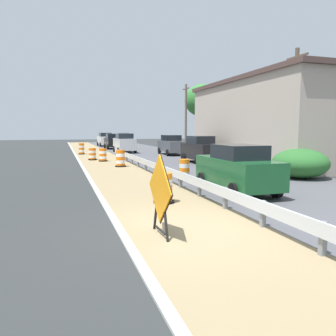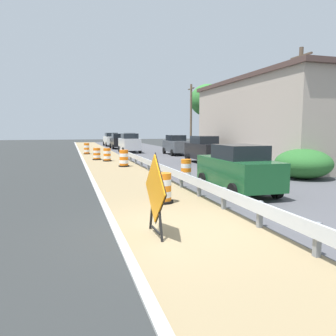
{
  "view_description": "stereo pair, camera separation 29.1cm",
  "coord_description": "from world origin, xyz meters",
  "px_view_note": "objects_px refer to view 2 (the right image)",
  "views": [
    {
      "loc": [
        -2.63,
        -7.46,
        2.52
      ],
      "look_at": [
        1.3,
        4.61,
        1.04
      ],
      "focal_mm": 35.19,
      "sensor_mm": 36.0,
      "label": 1
    },
    {
      "loc": [
        -2.35,
        -7.55,
        2.52
      ],
      "look_at": [
        1.3,
        4.61,
        1.04
      ],
      "focal_mm": 35.19,
      "sensor_mm": 36.0,
      "label": 2
    }
  ],
  "objects_px": {
    "warning_sign_diamond": "(155,192)",
    "car_distant_a": "(130,139)",
    "traffic_barrel_mid": "(124,159)",
    "utility_pole_near": "(299,108)",
    "traffic_barrel_far": "(97,155)",
    "traffic_barrel_farther": "(107,155)",
    "car_distant_b": "(118,141)",
    "car_mid_far_lane": "(176,145)",
    "traffic_barrel_nearest": "(163,189)",
    "car_trailing_near_lane": "(205,150)",
    "traffic_barrel_close": "(186,171)",
    "car_lead_far_lane": "(237,169)",
    "car_lead_near_lane": "(111,139)",
    "utility_pole_mid": "(191,117)",
    "car_trailing_far_lane": "(129,143)",
    "traffic_barrel_farthest": "(87,149)"
  },
  "relations": [
    {
      "from": "car_trailing_far_lane",
      "to": "utility_pole_mid",
      "type": "height_order",
      "value": "utility_pole_mid"
    },
    {
      "from": "traffic_barrel_far",
      "to": "car_mid_far_lane",
      "type": "xyz_separation_m",
      "value": [
        8.15,
        3.56,
        0.54
      ]
    },
    {
      "from": "warning_sign_diamond",
      "to": "car_distant_a",
      "type": "relative_size",
      "value": 0.48
    },
    {
      "from": "warning_sign_diamond",
      "to": "car_trailing_far_lane",
      "type": "distance_m",
      "value": 29.13
    },
    {
      "from": "utility_pole_mid",
      "to": "traffic_barrel_far",
      "type": "bearing_deg",
      "value": -144.86
    },
    {
      "from": "traffic_barrel_far",
      "to": "car_mid_far_lane",
      "type": "distance_m",
      "value": 8.91
    },
    {
      "from": "traffic_barrel_nearest",
      "to": "car_trailing_near_lane",
      "type": "distance_m",
      "value": 13.94
    },
    {
      "from": "car_trailing_near_lane",
      "to": "utility_pole_mid",
      "type": "relative_size",
      "value": 0.56
    },
    {
      "from": "traffic_barrel_mid",
      "to": "utility_pole_mid",
      "type": "height_order",
      "value": "utility_pole_mid"
    },
    {
      "from": "traffic_barrel_nearest",
      "to": "traffic_barrel_mid",
      "type": "distance_m",
      "value": 11.57
    },
    {
      "from": "warning_sign_diamond",
      "to": "traffic_barrel_farthest",
      "type": "xyz_separation_m",
      "value": [
        -0.2,
        27.41,
        -0.55
      ]
    },
    {
      "from": "traffic_barrel_mid",
      "to": "car_distant_b",
      "type": "relative_size",
      "value": 0.26
    },
    {
      "from": "car_trailing_far_lane",
      "to": "warning_sign_diamond",
      "type": "bearing_deg",
      "value": 171.55
    },
    {
      "from": "traffic_barrel_far",
      "to": "utility_pole_near",
      "type": "relative_size",
      "value": 0.14
    },
    {
      "from": "car_mid_far_lane",
      "to": "car_trailing_far_lane",
      "type": "xyz_separation_m",
      "value": [
        -3.95,
        4.66,
        0.06
      ]
    },
    {
      "from": "car_lead_far_lane",
      "to": "utility_pole_mid",
      "type": "bearing_deg",
      "value": -15.17
    },
    {
      "from": "traffic_barrel_close",
      "to": "car_distant_b",
      "type": "height_order",
      "value": "car_distant_b"
    },
    {
      "from": "car_trailing_near_lane",
      "to": "car_trailing_far_lane",
      "type": "relative_size",
      "value": 0.91
    },
    {
      "from": "car_trailing_near_lane",
      "to": "car_distant_a",
      "type": "distance_m",
      "value": 33.26
    },
    {
      "from": "warning_sign_diamond",
      "to": "car_mid_far_lane",
      "type": "xyz_separation_m",
      "value": [
        8.43,
        24.13,
        -0.07
      ]
    },
    {
      "from": "car_lead_far_lane",
      "to": "car_mid_far_lane",
      "type": "distance_m",
      "value": 20.2
    },
    {
      "from": "car_mid_far_lane",
      "to": "car_lead_near_lane",
      "type": "bearing_deg",
      "value": -166.55
    },
    {
      "from": "car_trailing_near_lane",
      "to": "utility_pole_mid",
      "type": "bearing_deg",
      "value": 162.81
    },
    {
      "from": "traffic_barrel_nearest",
      "to": "traffic_barrel_close",
      "type": "height_order",
      "value": "traffic_barrel_close"
    },
    {
      "from": "car_lead_near_lane",
      "to": "car_trailing_near_lane",
      "type": "xyz_separation_m",
      "value": [
        3.57,
        -28.27,
        0.0
      ]
    },
    {
      "from": "warning_sign_diamond",
      "to": "traffic_barrel_mid",
      "type": "xyz_separation_m",
      "value": [
        1.64,
        14.9,
        -0.54
      ]
    },
    {
      "from": "traffic_barrel_mid",
      "to": "utility_pole_near",
      "type": "height_order",
      "value": "utility_pole_near"
    },
    {
      "from": "traffic_barrel_farthest",
      "to": "car_trailing_far_lane",
      "type": "bearing_deg",
      "value": 16.41
    },
    {
      "from": "traffic_barrel_farther",
      "to": "car_distant_b",
      "type": "height_order",
      "value": "car_distant_b"
    },
    {
      "from": "car_trailing_near_lane",
      "to": "traffic_barrel_mid",
      "type": "bearing_deg",
      "value": -85.2
    },
    {
      "from": "traffic_barrel_nearest",
      "to": "utility_pole_near",
      "type": "bearing_deg",
      "value": 30.75
    },
    {
      "from": "traffic_barrel_mid",
      "to": "car_trailing_near_lane",
      "type": "relative_size",
      "value": 0.27
    },
    {
      "from": "traffic_barrel_mid",
      "to": "traffic_barrel_far",
      "type": "height_order",
      "value": "traffic_barrel_mid"
    },
    {
      "from": "traffic_barrel_mid",
      "to": "car_distant_a",
      "type": "distance_m",
      "value": 34.51
    },
    {
      "from": "car_lead_far_lane",
      "to": "car_trailing_far_lane",
      "type": "distance_m",
      "value": 24.47
    },
    {
      "from": "traffic_barrel_nearest",
      "to": "car_lead_far_lane",
      "type": "distance_m",
      "value": 3.56
    },
    {
      "from": "car_mid_far_lane",
      "to": "car_distant_a",
      "type": "xyz_separation_m",
      "value": [
        -0.32,
        24.66,
        -0.02
      ]
    },
    {
      "from": "traffic_barrel_close",
      "to": "car_lead_far_lane",
      "type": "bearing_deg",
      "value": -76.04
    },
    {
      "from": "car_distant_a",
      "to": "traffic_barrel_close",
      "type": "bearing_deg",
      "value": -8.52
    },
    {
      "from": "traffic_barrel_far",
      "to": "utility_pole_mid",
      "type": "relative_size",
      "value": 0.13
    },
    {
      "from": "car_trailing_far_lane",
      "to": "car_distant_b",
      "type": "bearing_deg",
      "value": 1.13
    },
    {
      "from": "traffic_barrel_far",
      "to": "utility_pole_near",
      "type": "distance_m",
      "value": 16.06
    },
    {
      "from": "car_trailing_near_lane",
      "to": "car_distant_b",
      "type": "height_order",
      "value": "car_trailing_near_lane"
    },
    {
      "from": "warning_sign_diamond",
      "to": "traffic_barrel_farther",
      "type": "height_order",
      "value": "warning_sign_diamond"
    },
    {
      "from": "traffic_barrel_farther",
      "to": "car_distant_b",
      "type": "relative_size",
      "value": 0.24
    },
    {
      "from": "traffic_barrel_farther",
      "to": "traffic_barrel_farthest",
      "type": "height_order",
      "value": "traffic_barrel_farthest"
    },
    {
      "from": "traffic_barrel_farthest",
      "to": "car_lead_far_lane",
      "type": "height_order",
      "value": "car_lead_far_lane"
    },
    {
      "from": "traffic_barrel_farther",
      "to": "traffic_barrel_farthest",
      "type": "bearing_deg",
      "value": 98.05
    },
    {
      "from": "traffic_barrel_nearest",
      "to": "car_trailing_near_lane",
      "type": "height_order",
      "value": "car_trailing_near_lane"
    },
    {
      "from": "traffic_barrel_farthest",
      "to": "car_distant_b",
      "type": "height_order",
      "value": "car_distant_b"
    }
  ]
}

